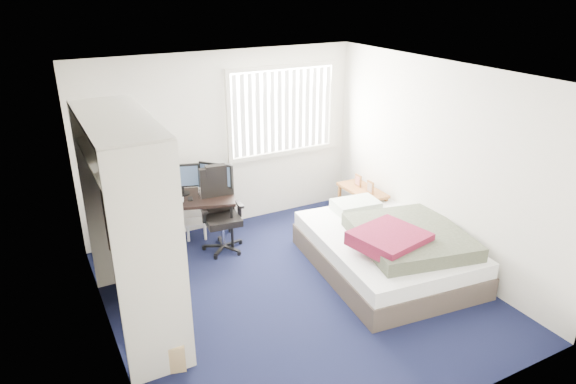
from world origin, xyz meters
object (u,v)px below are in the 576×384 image
(desk, at_px, (179,194))
(office_chair, at_px, (221,218))
(nightstand, at_px, (362,193))
(bed, at_px, (388,249))

(desk, bearing_deg, office_chair, -36.29)
(nightstand, xyz_separation_m, bed, (-0.49, -1.24, -0.18))
(desk, xyz_separation_m, office_chair, (0.44, -0.32, -0.31))
(nightstand, relative_size, bed, 0.34)
(desk, height_order, office_chair, desk)
(nightstand, bearing_deg, office_chair, 172.69)
(office_chair, bearing_deg, desk, 143.71)
(office_chair, height_order, bed, office_chair)
(desk, distance_m, office_chair, 0.63)
(office_chair, distance_m, nightstand, 2.11)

